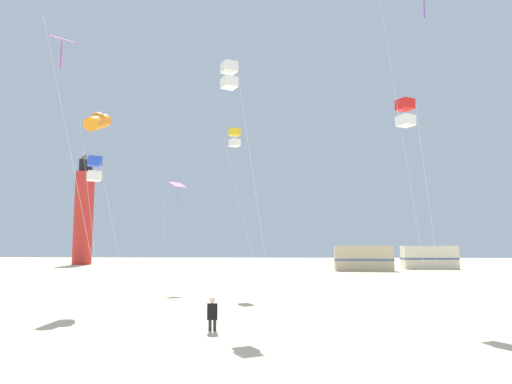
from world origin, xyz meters
TOP-DOWN VIEW (x-y plane):
  - kite_flyer_standing at (0.60, 7.32)m, footprint 0.37×0.53m
  - kite_box_white at (0.72, 11.06)m, footprint 2.31×2.36m
  - kite_box_blue at (-5.80, 12.71)m, footprint 1.99×2.47m
  - kite_tube_orange at (-6.37, 14.31)m, footprint 1.37×2.54m
  - kite_box_gold at (0.07, 20.58)m, footprint 2.27×2.10m
  - kite_diamond_violet at (8.71, 9.80)m, footprint 2.25×2.35m
  - kite_diamond_rainbow at (-3.82, 21.56)m, footprint 1.69×1.69m
  - kite_diamond_magenta at (-5.70, 8.86)m, footprint 2.66×2.66m
  - kite_box_scarlet at (8.21, 10.93)m, footprint 1.66×1.66m
  - lighthouse_distant at (-26.52, 59.92)m, footprint 2.80×2.80m
  - rv_van_tan at (12.47, 44.60)m, footprint 6.58×2.75m
  - rv_van_cream at (21.27, 49.15)m, footprint 6.44×2.34m

SIDE VIEW (x-z plane):
  - kite_flyer_standing at x=0.60m, z-range 0.03..1.19m
  - rv_van_tan at x=12.47m, z-range -0.01..2.79m
  - rv_van_cream at x=21.27m, z-range -0.01..2.79m
  - kite_box_blue at x=-5.80m, z-range 2.92..9.94m
  - kite_diamond_rainbow at x=-3.82m, z-range 3.08..10.12m
  - lighthouse_distant at x=-26.52m, z-range -0.56..16.24m
  - kite_box_scarlet at x=8.21m, z-range 3.91..12.91m
  - kite_tube_orange at x=-6.37m, z-range 4.23..14.09m
  - kite_box_gold at x=0.07m, z-range 4.57..14.89m
  - kite_box_white at x=0.72m, z-range 4.82..15.64m
  - kite_diamond_magenta at x=-5.70m, z-range 4.91..16.17m
  - kite_diamond_violet at x=8.71m, z-range 5.84..19.32m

